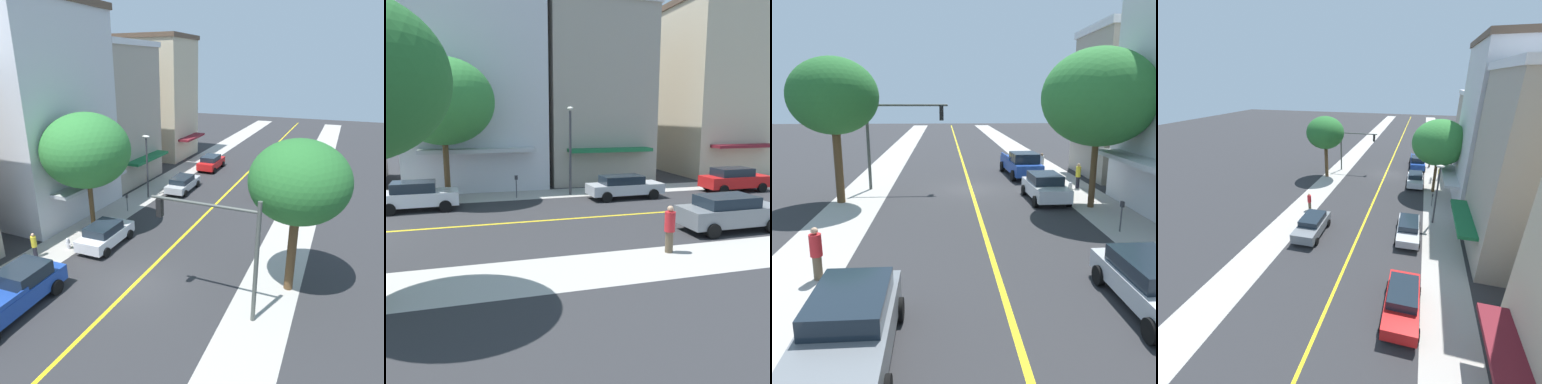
# 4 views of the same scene
# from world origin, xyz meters

# --- Properties ---
(ground_plane) EXTENTS (140.00, 140.00, 0.00)m
(ground_plane) POSITION_xyz_m (0.00, 0.00, 0.00)
(ground_plane) COLOR #2D2D30
(sidewalk_left) EXTENTS (3.03, 126.00, 0.01)m
(sidewalk_left) POSITION_xyz_m (-6.78, 0.00, 0.00)
(sidewalk_left) COLOR #ADA8A0
(sidewalk_left) RESTS_ON ground
(sidewalk_right) EXTENTS (3.03, 126.00, 0.01)m
(sidewalk_right) POSITION_xyz_m (6.78, 0.00, 0.00)
(sidewalk_right) COLOR #ADA8A0
(sidewalk_right) RESTS_ON ground
(road_centerline_stripe) EXTENTS (0.20, 126.00, 0.00)m
(road_centerline_stripe) POSITION_xyz_m (0.00, 0.00, 0.00)
(road_centerline_stripe) COLOR yellow
(road_centerline_stripe) RESTS_ON ground
(pale_office_building) EXTENTS (11.39, 7.34, 10.89)m
(pale_office_building) POSITION_xyz_m (-14.11, -4.11, 5.46)
(pale_office_building) COLOR #A39989
(pale_office_building) RESTS_ON ground
(corner_shop_building) EXTENTS (13.17, 9.80, 15.63)m
(corner_shop_building) POSITION_xyz_m (-14.11, 6.54, 7.82)
(corner_shop_building) COLOR silver
(corner_shop_building) RESTS_ON ground
(street_tree_left_near) EXTENTS (4.86, 4.86, 7.99)m
(street_tree_left_near) POSITION_xyz_m (7.68, 2.90, 5.89)
(street_tree_left_near) COLOR brown
(street_tree_left_near) RESTS_ON ground
(street_tree_right_corner) EXTENTS (5.90, 5.90, 8.36)m
(street_tree_right_corner) POSITION_xyz_m (-6.27, 4.62, 5.84)
(street_tree_right_corner) COLOR brown
(street_tree_right_corner) RESTS_ON ground
(fire_hydrant) EXTENTS (0.44, 0.24, 0.78)m
(fire_hydrant) POSITION_xyz_m (-6.04, 1.74, 0.39)
(fire_hydrant) COLOR silver
(fire_hydrant) RESTS_ON ground
(parking_meter) EXTENTS (0.12, 0.18, 1.40)m
(parking_meter) POSITION_xyz_m (-6.06, 8.69, 0.92)
(parking_meter) COLOR #4C4C51
(parking_meter) RESTS_ON ground
(traffic_light_mast) EXTENTS (5.21, 0.32, 5.90)m
(traffic_light_mast) POSITION_xyz_m (4.92, -0.35, 3.95)
(traffic_light_mast) COLOR #474C47
(traffic_light_mast) RESTS_ON ground
(street_lamp) EXTENTS (0.70, 0.36, 5.59)m
(street_lamp) POSITION_xyz_m (-6.12, 12.18, 3.53)
(street_lamp) COLOR #38383D
(street_lamp) RESTS_ON ground
(red_sedan_left_curb) EXTENTS (2.08, 4.52, 1.59)m
(red_sedan_left_curb) POSITION_xyz_m (-4.21, 23.10, 0.83)
(red_sedan_left_curb) COLOR red
(red_sedan_left_curb) RESTS_ON ground
(white_sedan_left_curb) EXTENTS (2.17, 4.19, 1.56)m
(white_sedan_left_curb) POSITION_xyz_m (-4.11, 3.09, 0.81)
(white_sedan_left_curb) COLOR silver
(white_sedan_left_curb) RESTS_ON ground
(grey_sedan_right_curb) EXTENTS (2.18, 4.55, 1.57)m
(grey_sedan_right_curb) POSITION_xyz_m (3.91, 16.78, 0.83)
(grey_sedan_right_curb) COLOR slate
(grey_sedan_right_curb) RESTS_ON ground
(silver_sedan_left_curb) EXTENTS (2.07, 4.66, 1.42)m
(silver_sedan_left_curb) POSITION_xyz_m (-4.04, 15.04, 0.75)
(silver_sedan_left_curb) COLOR #B7BABF
(silver_sedan_left_curb) RESTS_ON ground
(blue_pickup_truck) EXTENTS (2.49, 5.98, 1.92)m
(blue_pickup_truck) POSITION_xyz_m (-4.13, -4.20, 0.95)
(blue_pickup_truck) COLOR #1E429E
(blue_pickup_truck) RESTS_ON ground
(pedestrian_yellow_shirt) EXTENTS (0.32, 0.32, 1.65)m
(pedestrian_yellow_shirt) POSITION_xyz_m (-7.10, 0.04, 0.88)
(pedestrian_yellow_shirt) COLOR black
(pedestrian_yellow_shirt) RESTS_ON ground
(pedestrian_white_shirt) EXTENTS (0.35, 0.35, 1.65)m
(pedestrian_white_shirt) POSITION_xyz_m (-5.91, -4.97, 0.87)
(pedestrian_white_shirt) COLOR brown
(pedestrian_white_shirt) RESTS_ON ground
(pedestrian_red_shirt) EXTENTS (0.39, 0.39, 1.79)m
(pedestrian_red_shirt) POSITION_xyz_m (5.93, 12.73, 0.94)
(pedestrian_red_shirt) COLOR brown
(pedestrian_red_shirt) RESTS_ON ground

